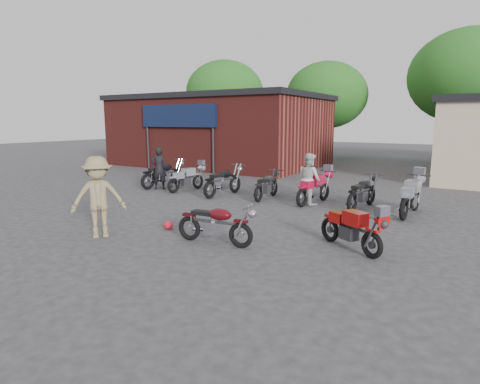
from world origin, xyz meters
The scene contains 18 objects.
ground centered at (0.00, 0.00, 0.00)m, with size 90.00×90.00×0.00m, color #2F2F32.
brick_building centered at (-9.00, 14.00, 2.00)m, with size 12.00×8.00×4.00m, color maroon.
tree_0 centered at (-14.00, 22.00, 4.10)m, with size 6.56×6.56×8.20m, color #1B5A18, non-canonical shape.
tree_1 centered at (-5.00, 22.00, 3.70)m, with size 5.92×5.92×7.40m, color #1B5A18, non-canonical shape.
tree_2 centered at (4.00, 22.00, 4.40)m, with size 7.04×7.04×8.80m, color #1B5A18, non-canonical shape.
vintage_motorcycle centered at (0.39, -0.04, 0.53)m, with size 1.82×0.60×1.06m, color #4C0910, non-canonical shape.
sportbike centered at (3.07, 1.13, 0.52)m, with size 1.78×0.59×1.03m, color red, non-canonical shape.
helmet centered at (-1.36, 0.34, 0.11)m, with size 0.25×0.25×0.23m, color #B51328.
person_dark centered at (-5.77, 4.81, 0.85)m, with size 0.62×0.41×1.70m, color black.
person_light centered at (0.49, 5.18, 0.85)m, with size 0.83×0.64×1.70m, color beige.
person_tan centered at (-2.30, -0.99, 0.96)m, with size 1.24×0.72×1.93m, color #897954.
row_bike_0 centered at (-5.99, 5.30, 0.61)m, with size 2.10×0.69×1.22m, color black, non-canonical shape.
row_bike_1 centered at (-4.61, 5.12, 0.54)m, with size 1.85×0.61×1.07m, color #8E929B, non-canonical shape.
row_bike_2 centered at (-2.80, 5.03, 0.60)m, with size 2.06×0.68×1.19m, color black, non-canonical shape.
row_bike_3 centered at (-1.14, 5.31, 0.53)m, with size 1.82×0.60×1.06m, color black, non-canonical shape.
row_bike_4 centered at (0.61, 5.38, 0.57)m, with size 1.97×0.65×1.14m, color red, non-canonical shape.
row_bike_5 centered at (2.17, 5.47, 0.56)m, with size 1.94×0.64×1.13m, color black, non-canonical shape.
row_bike_6 centered at (3.63, 5.25, 0.61)m, with size 2.11×0.70×1.22m, color gray, non-canonical shape.
Camera 1 is at (5.36, -7.14, 2.73)m, focal length 30.00 mm.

